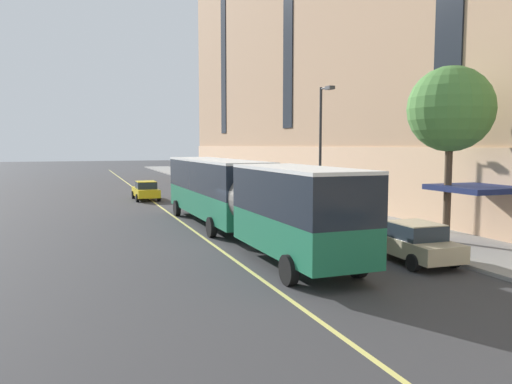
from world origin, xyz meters
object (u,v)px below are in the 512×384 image
(street_lamp, at_px, (322,139))
(taxi_cab, at_px, (146,190))
(parked_car_darkgray_5, at_px, (222,187))
(city_bus, at_px, (238,193))
(parked_car_black_6, at_px, (323,216))
(street_tree_mid_block, at_px, (450,110))
(parked_car_champagne_3, at_px, (413,242))
(parked_car_white_4, at_px, (192,179))
(parked_car_navy_0, at_px, (269,202))

(street_lamp, bearing_deg, taxi_cab, 120.04)
(street_lamp, bearing_deg, parked_car_darkgray_5, 95.88)
(city_bus, xyz_separation_m, parked_car_black_6, (4.71, 0.13, -1.37))
(taxi_cab, relative_size, street_tree_mid_block, 0.56)
(parked_car_champagne_3, bearing_deg, parked_car_black_6, 89.83)
(taxi_cab, distance_m, street_tree_mid_block, 26.32)
(street_tree_mid_block, height_order, street_lamp, street_tree_mid_block)
(parked_car_darkgray_5, bearing_deg, city_bus, -103.77)
(city_bus, bearing_deg, parked_car_darkgray_5, 76.23)
(taxi_cab, distance_m, street_lamp, 17.57)
(parked_car_white_4, bearing_deg, parked_car_black_6, -90.17)
(parked_car_navy_0, bearing_deg, city_bus, -121.45)
(parked_car_darkgray_5, height_order, street_lamp, street_lamp)
(parked_car_darkgray_5, distance_m, street_tree_mid_block, 25.64)
(parked_car_champagne_3, height_order, parked_car_darkgray_5, same)
(parked_car_darkgray_5, height_order, taxi_cab, same)
(parked_car_darkgray_5, xyz_separation_m, street_lamp, (1.65, -16.02, 4.08))
(street_tree_mid_block, bearing_deg, parked_car_black_6, 124.11)
(city_bus, xyz_separation_m, parked_car_navy_0, (4.57, 7.46, -1.37))
(taxi_cab, bearing_deg, street_lamp, -59.96)
(parked_car_navy_0, bearing_deg, street_tree_mid_block, -73.66)
(parked_car_white_4, relative_size, parked_car_darkgray_5, 1.02)
(parked_car_champagne_3, distance_m, street_lamp, 11.97)
(parked_car_black_6, height_order, street_tree_mid_block, street_tree_mid_block)
(parked_car_black_6, bearing_deg, street_lamp, 63.77)
(street_lamp, bearing_deg, parked_car_navy_0, 117.36)
(city_bus, xyz_separation_m, parked_car_darkgray_5, (4.84, 19.76, -1.37))
(parked_car_white_4, relative_size, street_lamp, 0.58)
(taxi_cab, xyz_separation_m, street_tree_mid_block, (10.31, -23.63, 5.29))
(parked_car_navy_0, relative_size, parked_car_champagne_3, 1.05)
(parked_car_champagne_3, distance_m, parked_car_white_4, 39.20)
(parked_car_white_4, xyz_separation_m, parked_car_black_6, (-0.09, -31.71, -0.00))
(parked_car_darkgray_5, xyz_separation_m, street_tree_mid_block, (3.41, -24.85, 5.29))
(city_bus, relative_size, parked_car_champagne_3, 4.72)
(parked_car_darkgray_5, distance_m, street_lamp, 16.61)
(parked_car_darkgray_5, bearing_deg, parked_car_white_4, 90.19)
(parked_car_black_6, xyz_separation_m, street_tree_mid_block, (3.54, -5.22, 5.29))
(city_bus, height_order, parked_car_black_6, city_bus)
(taxi_cab, height_order, street_lamp, street_lamp)
(parked_car_darkgray_5, relative_size, street_tree_mid_block, 0.57)
(parked_car_champagne_3, bearing_deg, street_tree_mid_block, 32.49)
(taxi_cab, bearing_deg, parked_car_black_6, -69.80)
(parked_car_white_4, xyz_separation_m, street_lamp, (1.69, -28.10, 4.07))
(city_bus, relative_size, street_lamp, 2.64)
(parked_car_black_6, bearing_deg, parked_car_navy_0, 91.13)
(parked_car_black_6, bearing_deg, parked_car_champagne_3, -90.17)
(parked_car_white_4, height_order, parked_car_black_6, same)
(parked_car_black_6, height_order, taxi_cab, same)
(parked_car_navy_0, height_order, parked_car_black_6, same)
(parked_car_navy_0, xyz_separation_m, street_lamp, (1.93, -3.72, 4.07))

